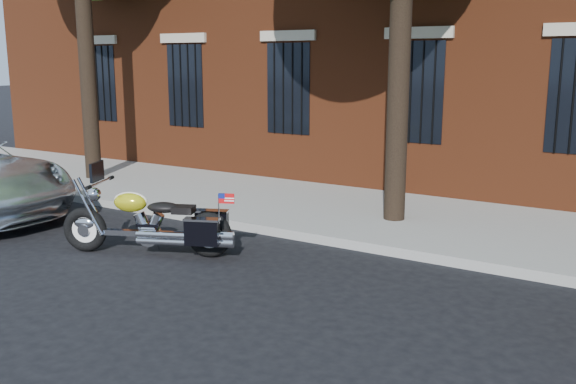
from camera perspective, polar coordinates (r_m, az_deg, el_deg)
The scene contains 4 objects.
ground at distance 8.99m, azimuth -0.88°, elevation -6.72°, with size 120.00×120.00×0.00m, color black.
curb at distance 10.10m, azimuth 3.39°, elevation -4.21°, with size 40.00×0.16×0.15m, color gray.
sidewalk at distance 11.73m, azimuth 7.82°, elevation -2.04°, with size 40.00×3.60×0.15m, color gray.
motorcycle at distance 9.62m, azimuth -11.76°, elevation -2.86°, with size 2.64×1.42×1.37m.
Camera 1 is at (4.65, -7.15, 2.85)m, focal length 40.00 mm.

